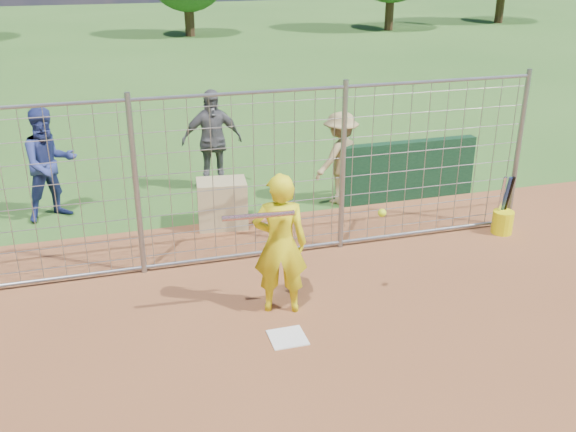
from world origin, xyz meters
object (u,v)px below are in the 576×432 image
object	(u,v)px
bystander_c	(340,158)
equipment_bin	(222,204)
bystander_b	(212,141)
batter	(280,244)
bucket_with_bats	(503,219)
bystander_a	(50,164)

from	to	relation	value
bystander_c	equipment_bin	distance (m)	2.35
bystander_b	equipment_bin	world-z (taller)	bystander_b
batter	bystander_c	world-z (taller)	batter
bystander_c	bucket_with_bats	world-z (taller)	bystander_c
bystander_a	bucket_with_bats	size ratio (longest dim) A/B	1.97
bystander_a	bystander_b	world-z (taller)	bystander_b
bystander_a	bucket_with_bats	bearing A→B (deg)	-44.49
batter	equipment_bin	size ratio (longest dim) A/B	2.32
bystander_a	bystander_c	xyz separation A→B (m)	(4.93, -0.70, -0.12)
equipment_bin	bucket_with_bats	distance (m)	4.59
batter	equipment_bin	xyz separation A→B (m)	(-0.20, 2.84, -0.53)
equipment_bin	bystander_a	bearing A→B (deg)	162.72
bystander_a	equipment_bin	world-z (taller)	bystander_a
batter	equipment_bin	distance (m)	2.90
bystander_b	bucket_with_bats	bearing A→B (deg)	-41.24
bystander_a	equipment_bin	distance (m)	2.99
bystander_b	bucket_with_bats	xyz separation A→B (m)	(4.14, -3.32, -0.73)
batter	bystander_a	distance (m)	4.96
bystander_a	bystander_b	distance (m)	2.90
bystander_b	equipment_bin	size ratio (longest dim) A/B	2.43
bystander_b	equipment_bin	distance (m)	1.86
equipment_bin	bucket_with_bats	xyz separation A→B (m)	(4.31, -1.56, -0.15)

